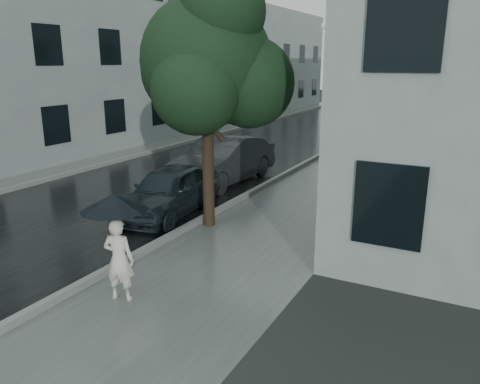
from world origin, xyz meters
The scene contains 14 objects.
ground centered at (0.00, 0.00, 0.00)m, with size 120.00×120.00×0.00m, color black.
sidewalk centered at (0.25, 12.00, 0.00)m, with size 3.50×60.00×0.01m, color slate.
kerb_near centered at (-1.57, 12.00, 0.07)m, with size 0.15×60.00×0.15m, color slate.
asphalt_road centered at (-5.08, 12.00, 0.00)m, with size 6.85×60.00×0.00m, color black.
kerb_far centered at (-8.57, 12.00, 0.07)m, with size 0.15×60.00×0.15m, color slate.
sidewalk_far centered at (-9.50, 12.00, 0.00)m, with size 1.70×60.00×0.01m, color #4C5451.
building_far_a centered at (-13.77, 8.00, 4.75)m, with size 7.02×20.00×9.50m.
building_far_b centered at (-13.77, 30.00, 4.00)m, with size 7.02×18.00×8.00m.
pedestrian centered at (-0.66, -1.00, 0.75)m, with size 0.54×0.35×1.47m, color beige.
umbrella centered at (-0.69, -0.99, 1.76)m, with size 1.46×1.46×1.02m.
street_tree centered at (-1.30, 3.12, 4.06)m, with size 4.00×3.63×6.01m.
lamp_post centered at (-1.01, 12.12, 3.14)m, with size 0.85×0.32×5.51m.
car_near centered at (-2.70, 3.25, 0.66)m, with size 1.55×3.84×1.31m, color black.
car_far centered at (-3.09, 6.87, 0.78)m, with size 1.65×4.73×1.56m, color #25272A.
Camera 1 is at (4.60, -6.59, 4.03)m, focal length 35.00 mm.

